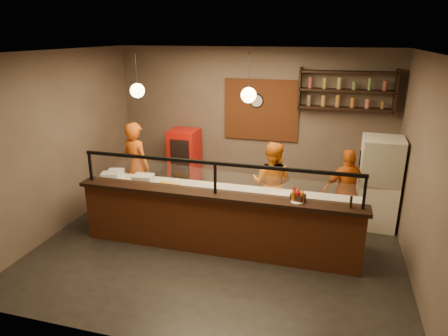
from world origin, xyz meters
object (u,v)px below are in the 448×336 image
(cook_left, at_px, (137,166))
(cook_right, at_px, (347,191))
(cook_mid, at_px, (272,184))
(pizza_dough, at_px, (281,197))
(wall_clock, at_px, (257,101))
(red_cooler, at_px, (185,161))
(pepper_mill, at_px, (351,202))
(fridge, at_px, (378,183))
(condiment_caddy, at_px, (298,197))

(cook_left, height_order, cook_right, cook_left)
(cook_mid, bearing_deg, pizza_dough, 116.92)
(wall_clock, distance_m, red_cooler, 2.10)
(wall_clock, distance_m, pepper_mill, 3.51)
(wall_clock, height_order, pizza_dough, wall_clock)
(cook_mid, distance_m, cook_right, 1.36)
(cook_right, relative_size, pizza_dough, 3.12)
(wall_clock, height_order, fridge, wall_clock)
(cook_mid, bearing_deg, cook_right, -166.72)
(wall_clock, xyz_separation_m, condiment_caddy, (1.19, -2.71, -0.99))
(cook_left, bearing_deg, fridge, -152.20)
(wall_clock, distance_m, pizza_dough, 2.73)
(wall_clock, xyz_separation_m, cook_left, (-2.15, -1.46, -1.19))
(fridge, height_order, red_cooler, fridge)
(red_cooler, bearing_deg, fridge, -7.90)
(wall_clock, distance_m, fridge, 2.97)
(pizza_dough, height_order, pepper_mill, pepper_mill)
(condiment_caddy, bearing_deg, pepper_mill, -4.31)
(cook_left, relative_size, cook_right, 1.18)
(fridge, relative_size, red_cooler, 1.19)
(pizza_dough, relative_size, pepper_mill, 2.75)
(pizza_dough, relative_size, condiment_caddy, 2.50)
(cook_mid, xyz_separation_m, cook_right, (1.35, 0.11, -0.04))
(pepper_mill, bearing_deg, cook_left, 162.28)
(condiment_caddy, bearing_deg, cook_mid, 114.85)
(cook_mid, bearing_deg, condiment_caddy, 123.49)
(cook_left, relative_size, pizza_dough, 3.69)
(wall_clock, bearing_deg, red_cooler, -168.72)
(cook_left, height_order, cook_mid, cook_left)
(wall_clock, xyz_separation_m, pepper_mill, (1.95, -2.77, -0.95))
(wall_clock, distance_m, cook_left, 2.86)
(pizza_dough, distance_m, condiment_caddy, 0.56)
(cook_right, bearing_deg, pizza_dough, 23.15)
(fridge, bearing_deg, condiment_caddy, -125.53)
(pepper_mill, bearing_deg, red_cooler, 144.95)
(cook_left, bearing_deg, cook_right, -155.78)
(red_cooler, bearing_deg, pizza_dough, -37.14)
(red_cooler, height_order, pepper_mill, red_cooler)
(wall_clock, distance_m, cook_right, 2.71)
(cook_left, height_order, fridge, cook_left)
(cook_right, xyz_separation_m, condiment_caddy, (-0.76, -1.38, 0.35))
(cook_right, relative_size, condiment_caddy, 7.82)
(wall_clock, distance_m, cook_mid, 2.02)
(cook_left, height_order, pepper_mill, cook_left)
(condiment_caddy, height_order, pepper_mill, pepper_mill)
(cook_right, distance_m, red_cooler, 3.65)
(fridge, bearing_deg, red_cooler, 172.37)
(cook_mid, height_order, cook_right, cook_mid)
(cook_right, distance_m, condiment_caddy, 1.62)
(red_cooler, height_order, condiment_caddy, red_cooler)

